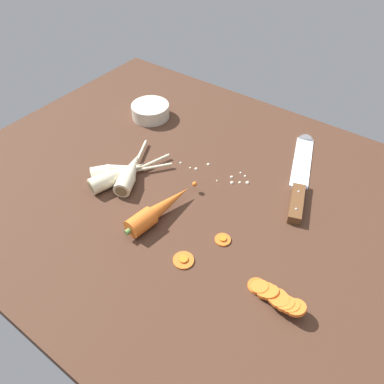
% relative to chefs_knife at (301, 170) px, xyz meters
% --- Properties ---
extents(ground_plane, '(1.20, 0.90, 0.04)m').
position_rel_chefs_knife_xyz_m(ground_plane, '(-0.17, -0.21, -0.03)').
color(ground_plane, '#42281C').
extents(chefs_knife, '(0.14, 0.34, 0.04)m').
position_rel_chefs_knife_xyz_m(chefs_knife, '(0.00, 0.00, 0.00)').
color(chefs_knife, silver).
rests_on(chefs_knife, ground_plane).
extents(whole_carrot, '(0.06, 0.21, 0.04)m').
position_rel_chefs_knife_xyz_m(whole_carrot, '(-0.19, -0.32, 0.01)').
color(whole_carrot, '#D6601E').
rests_on(whole_carrot, ground_plane).
extents(parsnip_front, '(0.09, 0.21, 0.04)m').
position_rel_chefs_knife_xyz_m(parsnip_front, '(-0.34, -0.29, 0.01)').
color(parsnip_front, beige).
rests_on(parsnip_front, ground_plane).
extents(parsnip_mid_left, '(0.11, 0.20, 0.04)m').
position_rel_chefs_knife_xyz_m(parsnip_mid_left, '(-0.33, -0.26, 0.01)').
color(parsnip_mid_left, beige).
rests_on(parsnip_mid_left, ground_plane).
extents(parsnip_mid_right, '(0.14, 0.17, 0.04)m').
position_rel_chefs_knife_xyz_m(parsnip_mid_right, '(-0.35, -0.28, 0.01)').
color(parsnip_mid_right, beige).
rests_on(parsnip_mid_right, ground_plane).
extents(carrot_slice_stack, '(0.11, 0.05, 0.03)m').
position_rel_chefs_knife_xyz_m(carrot_slice_stack, '(0.11, -0.35, 0.01)').
color(carrot_slice_stack, '#D6601E').
rests_on(carrot_slice_stack, ground_plane).
extents(carrot_slice_stray_near, '(0.04, 0.04, 0.01)m').
position_rel_chefs_knife_xyz_m(carrot_slice_stray_near, '(-0.08, -0.38, -0.00)').
color(carrot_slice_stray_near, '#D6601E').
rests_on(carrot_slice_stray_near, ground_plane).
extents(carrot_slice_stray_mid, '(0.03, 0.03, 0.01)m').
position_rel_chefs_knife_xyz_m(carrot_slice_stray_mid, '(-0.04, -0.29, -0.00)').
color(carrot_slice_stray_mid, '#D6601E').
rests_on(carrot_slice_stray_mid, ground_plane).
extents(prep_bowl, '(0.11, 0.11, 0.04)m').
position_rel_chefs_knife_xyz_m(prep_bowl, '(-0.46, -0.03, 0.01)').
color(prep_bowl, beige).
rests_on(prep_bowl, ground_plane).
extents(mince_crumbs, '(0.18, 0.06, 0.01)m').
position_rel_chefs_knife_xyz_m(mince_crumbs, '(-0.15, -0.12, -0.00)').
color(mince_crumbs, beige).
rests_on(mince_crumbs, ground_plane).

